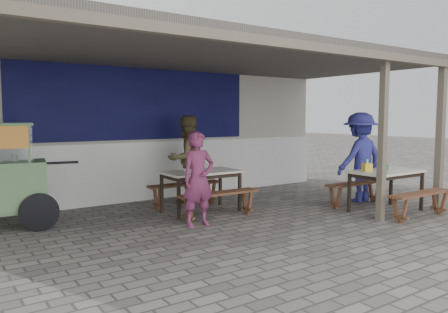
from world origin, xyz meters
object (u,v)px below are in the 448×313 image
patron_street_side (198,179)px  donation_box (384,167)px  table_right (386,175)px  bench_right_street (421,199)px  patron_right_table (360,157)px  bench_left_street (219,199)px  bench_right_wall (356,188)px  table_left (201,175)px  condiment_bowl (187,171)px  bench_left_wall (185,189)px  tissue_box (367,167)px  condiment_jar (209,167)px  patron_wall_side (187,159)px

patron_street_side → donation_box: 3.49m
table_right → bench_right_street: (-0.00, -0.68, -0.34)m
bench_right_street → patron_right_table: (0.41, 1.59, 0.57)m
bench_left_street → bench_right_wall: 2.86m
table_left → patron_street_side: 1.00m
donation_box → condiment_bowl: donation_box is taller
bench_left_wall → patron_street_side: size_ratio=0.99×
bench_right_wall → patron_street_side: (-3.35, 0.34, 0.41)m
table_left → tissue_box: 2.97m
bench_left_wall → donation_box: donation_box is taller
tissue_box → condiment_bowl: 3.20m
condiment_jar → patron_wall_side: bearing=88.7°
condiment_bowl → table_left: bearing=-2.1°
table_right → bench_right_street: 0.76m
bench_right_street → patron_street_side: bearing=153.5°
patron_right_table → condiment_bowl: size_ratio=9.50×
table_right → bench_right_street: size_ratio=0.93×
table_left → bench_right_wall: 3.05m
bench_right_street → patron_right_table: patron_right_table is taller
bench_left_street → condiment_jar: condiment_jar is taller
table_right → tissue_box: (-0.37, 0.14, 0.15)m
bench_right_street → bench_left_street: bearing=145.8°
patron_wall_side → condiment_jar: size_ratio=18.08×
condiment_jar → bench_left_street: bearing=-108.1°
bench_right_wall → table_right: bearing=-90.0°
bench_right_wall → condiment_jar: (-2.58, 1.25, 0.46)m
bench_right_street → patron_right_table: 1.73m
table_left → patron_street_side: patron_street_side is taller
patron_street_side → condiment_jar: patron_street_side is taller
donation_box → bench_right_wall: bearing=90.5°
condiment_bowl → donation_box: bearing=-30.2°
bench_left_wall → patron_right_table: patron_right_table is taller
bench_right_street → table_right: bearing=90.0°
patron_right_table → patron_wall_side: bearing=-32.0°
bench_left_wall → patron_wall_side: 0.67m
patron_wall_side → donation_box: size_ratio=10.88×
table_left → condiment_bowl: (-0.27, 0.01, 0.10)m
table_left → bench_left_wall: 0.69m
bench_right_wall → condiment_jar: 2.90m
bench_left_wall → bench_right_street: 4.18m
bench_left_street → tissue_box: size_ratio=10.35×
bench_left_street → patron_right_table: 3.27m
bench_left_street → bench_left_wall: (0.02, 1.20, 0.00)m
bench_left_street → bench_right_street: bearing=-33.9°
condiment_jar → tissue_box: bearing=-39.0°
bench_left_wall → bench_right_wall: bearing=-31.7°
patron_wall_side → condiment_bowl: (-0.51, -0.92, -0.10)m
patron_right_table → donation_box: patron_right_table is taller
table_right → donation_box: (0.01, 0.07, 0.13)m
table_left → condiment_jar: bearing=21.3°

